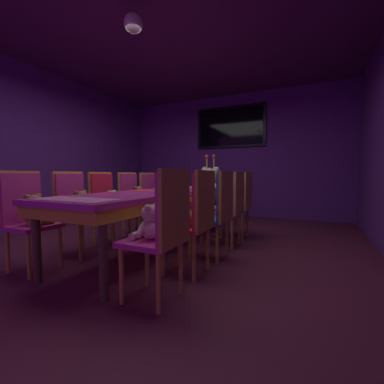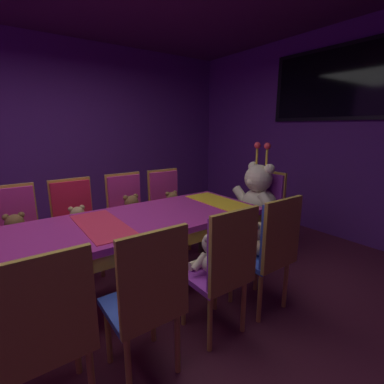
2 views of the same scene
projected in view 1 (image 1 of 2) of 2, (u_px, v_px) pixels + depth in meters
The scene contains 28 objects.
ground_plane at pixel (157, 250), 3.25m from camera, with size 7.90×7.90×0.00m, color #591E33.
wall_back at pixel (231, 156), 6.05m from camera, with size 5.20×0.12×2.80m, color #59267F.
wall_left at pixel (24, 148), 4.27m from camera, with size 0.12×6.40×2.80m, color #59267F.
ceiling_panel at pixel (154, 19), 3.07m from camera, with size 5.20×6.40×0.04m, color #4C1E4C.
banquet_table at pixel (156, 198), 3.21m from camera, with size 0.90×2.87×0.75m.
chair_left_0 at pixel (25, 210), 2.55m from camera, with size 0.42×0.41×0.98m.
teddy_left_0 at pixel (35, 212), 2.49m from camera, with size 0.25×0.32×0.30m.
chair_left_1 at pixel (73, 204), 3.06m from camera, with size 0.42×0.41×0.98m.
teddy_left_1 at pixel (82, 205), 3.00m from camera, with size 0.25×0.33×0.31m.
chair_left_2 at pixel (105, 200), 3.54m from camera, with size 0.42×0.41×0.98m.
teddy_left_2 at pixel (113, 202), 3.48m from camera, with size 0.23×0.30×0.28m.
chair_left_3 at pixel (131, 197), 4.06m from camera, with size 0.42×0.41×0.98m.
teddy_left_3 at pixel (139, 198), 4.00m from camera, with size 0.26×0.33×0.31m.
chair_left_4 at pixel (151, 195), 4.52m from camera, with size 0.42×0.41×0.98m.
teddy_left_4 at pixel (158, 196), 4.46m from camera, with size 0.23×0.30×0.29m.
chair_right_0 at pixel (166, 223), 1.87m from camera, with size 0.42×0.41×0.98m.
teddy_right_0 at pixel (150, 224), 1.93m from camera, with size 0.22×0.28×0.27m.
chair_right_1 at pixel (198, 212), 2.39m from camera, with size 0.42×0.41×0.98m.
teddy_right_1 at pixel (184, 212), 2.45m from camera, with size 0.25×0.33×0.31m.
chair_right_2 at pixel (219, 206), 2.83m from camera, with size 0.42×0.41×0.98m.
chair_right_3 at pixel (233, 201), 3.37m from camera, with size 0.42×0.41×0.98m.
teddy_right_3 at pixel (223, 201), 3.43m from camera, with size 0.26×0.33×0.31m.
chair_right_4 at pixel (243, 198), 3.82m from camera, with size 0.42×0.41×0.98m.
teddy_right_4 at pixel (233, 199), 3.88m from camera, with size 0.24×0.31×0.29m.
throne_chair at pixel (213, 193), 5.00m from camera, with size 0.41×0.42×0.98m.
king_teddy_bear at pixel (209, 186), 4.84m from camera, with size 0.68×0.53×0.87m.
wall_tv at pixel (230, 127), 5.92m from camera, with size 1.61×0.06×0.94m.
pendant_light at pixel (133, 23), 2.72m from camera, with size 0.20×0.20×0.20m, color white.
Camera 1 is at (1.78, -2.70, 0.94)m, focal length 24.07 mm.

